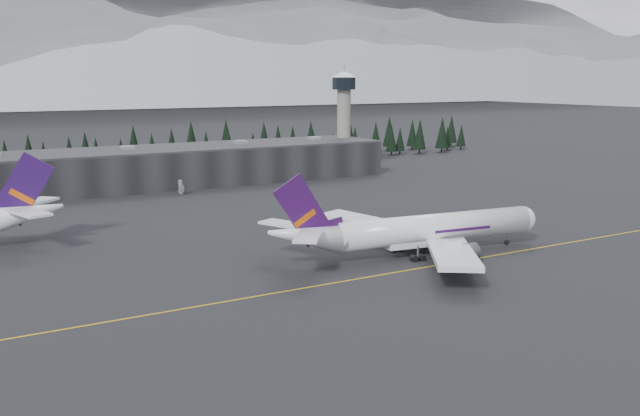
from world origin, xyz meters
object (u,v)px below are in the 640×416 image
control_tower (344,109)px  gse_vehicle_a (22,209)px  terminal (159,167)px  gse_vehicle_b (182,192)px  jet_main (413,231)px

control_tower → gse_vehicle_a: size_ratio=6.69×
terminal → gse_vehicle_a: bearing=-150.0°
terminal → control_tower: size_ratio=4.24×
control_tower → gse_vehicle_b: (-75.02, -24.56, -22.61)m
gse_vehicle_a → gse_vehicle_b: 47.03m
control_tower → jet_main: 137.04m
gse_vehicle_a → control_tower: bearing=-5.7°
gse_vehicle_b → gse_vehicle_a: bearing=-85.7°
control_tower → gse_vehicle_b: size_ratio=8.04×
jet_main → gse_vehicle_b: 97.82m
gse_vehicle_a → terminal: bearing=10.4°
gse_vehicle_a → jet_main: bearing=-76.0°
jet_main → gse_vehicle_a: (-60.63, 91.32, -4.34)m
control_tower → jet_main: (-61.12, -121.29, -18.28)m
terminal → gse_vehicle_b: 22.25m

